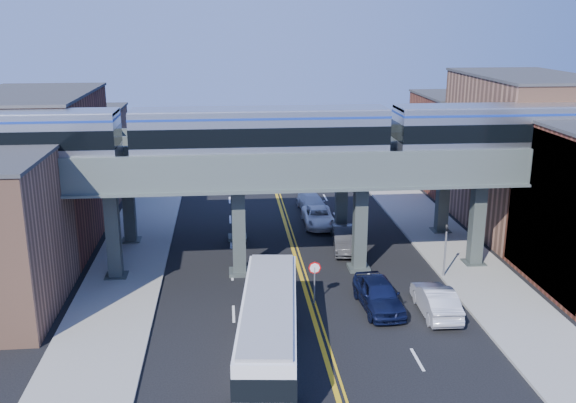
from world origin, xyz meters
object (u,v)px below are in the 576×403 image
object	(u,v)px
stop_sign	(315,276)
transit_bus	(269,329)
traffic_signal	(446,245)
car_parked_curb	(436,300)
car_lane_d	(312,203)
car_lane_a	(379,294)
car_lane_b	(346,239)
car_lane_c	(318,217)
transit_train	(260,134)

from	to	relation	value
stop_sign	transit_bus	xyz separation A→B (m)	(-3.10, -6.15, -0.15)
traffic_signal	car_parked_curb	xyz separation A→B (m)	(-2.20, -5.05, -1.47)
car_lane_d	car_lane_a	bearing A→B (deg)	-93.32
car_lane_a	car_lane_b	size ratio (longest dim) A/B	1.04
traffic_signal	car_lane_c	distance (m)	13.55
transit_bus	car_parked_curb	world-z (taller)	transit_bus
transit_train	car_lane_d	distance (m)	17.07
transit_bus	car_lane_d	distance (m)	25.55
traffic_signal	car_parked_curb	bearing A→B (deg)	-113.50
traffic_signal	transit_train	bearing A→B (deg)	170.32
car_lane_a	car_lane_d	xyz separation A→B (m)	(-1.24, 19.85, -0.17)
transit_train	car_lane_a	bearing A→B (deg)	-43.30
transit_bus	car_parked_curb	size ratio (longest dim) A/B	2.45
stop_sign	car_lane_c	xyz separation A→B (m)	(2.36, 14.76, -1.04)
car_lane_b	car_lane_c	bearing A→B (deg)	107.84
car_lane_c	car_lane_d	world-z (taller)	car_lane_d
car_lane_a	traffic_signal	bearing A→B (deg)	34.47
transit_bus	car_lane_d	world-z (taller)	transit_bus
transit_train	car_lane_a	size ratio (longest dim) A/B	9.26
stop_sign	car_lane_a	xyz separation A→B (m)	(3.61, -1.06, -0.85)
transit_bus	car_lane_a	distance (m)	8.45
stop_sign	car_lane_d	world-z (taller)	stop_sign
transit_bus	car_lane_b	size ratio (longest dim) A/B	2.43
car_lane_c	car_parked_curb	distance (m)	17.36
traffic_signal	car_lane_c	world-z (taller)	traffic_signal
traffic_signal	car_lane_a	size ratio (longest dim) A/B	0.77
transit_train	transit_bus	distance (m)	13.58
transit_bus	car_lane_c	xyz separation A→B (m)	(5.46, 20.91, -0.89)
transit_train	car_lane_c	distance (m)	14.02
stop_sign	traffic_signal	distance (m)	9.41
car_parked_curb	car_lane_b	bearing A→B (deg)	-72.10
transit_train	car_lane_d	bearing A→B (deg)	69.36
car_lane_b	car_lane_d	world-z (taller)	car_lane_b
transit_train	stop_sign	distance (m)	9.51
stop_sign	car_lane_b	bearing A→B (deg)	68.25
car_lane_a	car_lane_b	bearing A→B (deg)	87.46
stop_sign	transit_bus	distance (m)	6.89
car_lane_d	car_parked_curb	distance (m)	21.29
stop_sign	car_lane_a	world-z (taller)	stop_sign
transit_train	car_lane_b	size ratio (longest dim) A/B	9.67
car_lane_a	car_parked_curb	xyz separation A→B (m)	(3.10, -0.99, -0.07)
stop_sign	car_lane_c	bearing A→B (deg)	80.93
transit_train	car_lane_b	world-z (taller)	transit_train
stop_sign	traffic_signal	bearing A→B (deg)	18.63
stop_sign	traffic_signal	xyz separation A→B (m)	(8.90, 3.00, 0.54)
traffic_signal	car_lane_c	size ratio (longest dim) A/B	0.79
car_lane_a	car_parked_curb	size ratio (longest dim) A/B	1.05
car_lane_b	car_lane_c	xyz separation A→B (m)	(-1.17, 5.93, -0.12)
transit_train	car_lane_d	xyz separation A→B (m)	(5.19, 13.79, -8.62)
transit_train	car_lane_d	world-z (taller)	transit_train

